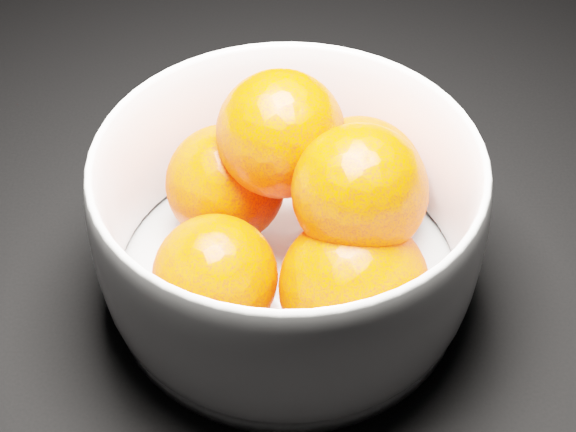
{
  "coord_description": "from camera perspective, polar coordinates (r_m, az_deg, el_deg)",
  "views": [
    {
      "loc": [
        0.26,
        -0.09,
        0.4
      ],
      "look_at": [
        0.25,
        0.25,
        0.06
      ],
      "focal_mm": 50.0,
      "sensor_mm": 36.0,
      "label": 1
    }
  ],
  "objects": [
    {
      "name": "bowl",
      "position": [
        0.48,
        0.0,
        -0.47
      ],
      "size": [
        0.23,
        0.23,
        0.11
      ],
      "rotation": [
        0.0,
        0.0,
        0.08
      ],
      "color": "silver",
      "rests_on": "ground"
    },
    {
      "name": "orange_pile",
      "position": [
        0.48,
        1.32,
        0.52
      ],
      "size": [
        0.17,
        0.17,
        0.13
      ],
      "color": "#FF3600",
      "rests_on": "bowl"
    }
  ]
}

